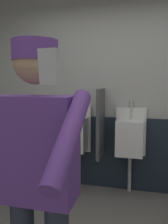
{
  "coord_description": "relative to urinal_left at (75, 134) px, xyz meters",
  "views": [
    {
      "loc": [
        0.37,
        -1.58,
        1.48
      ],
      "look_at": [
        -0.11,
        0.22,
        1.25
      ],
      "focal_mm": 38.5,
      "sensor_mm": 36.0,
      "label": 1
    }
  ],
  "objects": [
    {
      "name": "urinal_left",
      "position": [
        0.0,
        0.0,
        0.0
      ],
      "size": [
        0.4,
        0.34,
        1.24
      ],
      "color": "white",
      "rests_on": "ground_plane"
    },
    {
      "name": "wainscot_band_back",
      "position": [
        0.59,
        0.14,
        -0.28
      ],
      "size": [
        4.0,
        0.03,
        1.0
      ],
      "primitive_type": "cube",
      "color": "#19232D",
      "rests_on": "ground_plane"
    },
    {
      "name": "cell_phone",
      "position": [
        0.66,
        -2.41,
        0.75
      ],
      "size": [
        0.06,
        0.04,
        0.11
      ],
      "primitive_type": "cube",
      "rotation": [
        0.09,
        0.0,
        -0.11
      ],
      "color": "silver"
    },
    {
      "name": "privacy_divider_panel",
      "position": [
        0.37,
        -0.07,
        0.17
      ],
      "size": [
        0.04,
        0.4,
        0.9
      ],
      "primitive_type": "cube",
      "color": "#4C4C51"
    },
    {
      "name": "person",
      "position": [
        0.36,
        -1.9,
        0.24
      ],
      "size": [
        0.66,
        0.6,
        1.71
      ],
      "color": "#2D3342",
      "rests_on": "ground_plane"
    },
    {
      "name": "wall_back",
      "position": [
        0.59,
        0.22,
        0.61
      ],
      "size": [
        4.6,
        0.12,
        2.76
      ],
      "primitive_type": "cube",
      "color": "#B2B2AD",
      "rests_on": "ground_plane"
    },
    {
      "name": "urinal_middle",
      "position": [
        0.75,
        0.0,
        0.0
      ],
      "size": [
        0.4,
        0.34,
        1.24
      ],
      "color": "white",
      "rests_on": "ground_plane"
    }
  ]
}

